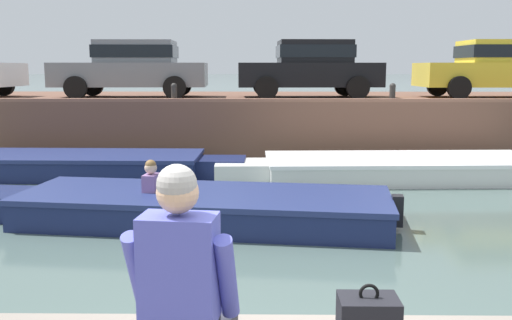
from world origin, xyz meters
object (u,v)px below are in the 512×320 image
object	(u,v)px
boat_moored_west_navy	(93,165)
mooring_bollard_mid	(174,92)
mooring_bollard_east	(392,92)
motorboat_passing	(187,207)
car_centre_black	(310,66)
car_left_inner_grey	(133,66)
person_seated_left	(182,283)
boat_moored_central_white	(388,168)
car_right_inner_yellow	(497,66)

from	to	relation	value
boat_moored_west_navy	mooring_bollard_mid	bearing A→B (deg)	48.88
mooring_bollard_mid	mooring_bollard_east	xyz separation A→B (m)	(5.28, 0.00, 0.00)
motorboat_passing	car_centre_black	size ratio (longest dim) A/B	1.73
car_left_inner_grey	person_seated_left	bearing A→B (deg)	-76.44
boat_moored_west_navy	person_seated_left	size ratio (longest dim) A/B	6.36
boat_moored_west_navy	car_centre_black	world-z (taller)	car_centre_black
boat_moored_west_navy	motorboat_passing	size ratio (longest dim) A/B	0.90
mooring_bollard_mid	person_seated_left	distance (m)	11.39
boat_moored_central_white	mooring_bollard_east	world-z (taller)	mooring_bollard_east
boat_moored_west_navy	mooring_bollard_east	size ratio (longest dim) A/B	13.78
car_centre_black	car_left_inner_grey	bearing A→B (deg)	-180.00
mooring_bollard_east	car_left_inner_grey	bearing A→B (deg)	163.78
person_seated_left	boat_moored_central_white	bearing A→B (deg)	71.84
car_centre_black	mooring_bollard_east	bearing A→B (deg)	-46.86
boat_moored_west_navy	car_right_inner_yellow	world-z (taller)	car_right_inner_yellow
car_centre_black	car_right_inner_yellow	xyz separation A→B (m)	(5.09, -0.00, 0.00)
boat_moored_central_white	car_left_inner_grey	world-z (taller)	car_left_inner_grey
boat_moored_west_navy	person_seated_left	xyz separation A→B (m)	(3.28, -9.50, 1.06)
boat_moored_west_navy	mooring_bollard_mid	distance (m)	2.76
motorboat_passing	car_centre_black	bearing A→B (deg)	71.69
boat_moored_central_white	mooring_bollard_mid	size ratio (longest dim) A/B	15.30
car_left_inner_grey	motorboat_passing	bearing A→B (deg)	-71.87
boat_moored_west_navy	mooring_bollard_east	distance (m)	7.18
boat_moored_west_navy	car_right_inner_yellow	size ratio (longest dim) A/B	1.50
boat_moored_west_navy	car_left_inner_grey	distance (m)	4.26
car_right_inner_yellow	mooring_bollard_mid	xyz separation A→B (m)	(-8.55, -1.95, -0.61)
car_left_inner_grey	car_centre_black	world-z (taller)	same
boat_moored_central_white	car_right_inner_yellow	world-z (taller)	car_right_inner_yellow
boat_moored_west_navy	person_seated_left	distance (m)	10.11
boat_moored_central_white	mooring_bollard_east	xyz separation A→B (m)	(0.48, 1.98, 1.53)
car_right_inner_yellow	mooring_bollard_east	size ratio (longest dim) A/B	9.17
car_left_inner_grey	mooring_bollard_mid	world-z (taller)	car_left_inner_grey
mooring_bollard_mid	motorboat_passing	bearing A→B (deg)	-79.53
boat_moored_central_white	mooring_bollard_east	bearing A→B (deg)	76.34
mooring_bollard_east	car_centre_black	bearing A→B (deg)	133.14
car_centre_black	mooring_bollard_east	distance (m)	2.74
car_right_inner_yellow	car_left_inner_grey	bearing A→B (deg)	179.99
car_right_inner_yellow	mooring_bollard_mid	world-z (taller)	car_right_inner_yellow
motorboat_passing	person_seated_left	distance (m)	5.94
mooring_bollard_mid	mooring_bollard_east	world-z (taller)	same
car_right_inner_yellow	motorboat_passing	bearing A→B (deg)	-135.53
car_centre_black	person_seated_left	size ratio (longest dim) A/B	4.06
motorboat_passing	car_right_inner_yellow	bearing A→B (deg)	44.47
motorboat_passing	car_left_inner_grey	distance (m)	8.08
boat_moored_west_navy	motorboat_passing	world-z (taller)	motorboat_passing
car_left_inner_grey	mooring_bollard_mid	size ratio (longest dim) A/B	9.46
mooring_bollard_mid	person_seated_left	world-z (taller)	mooring_bollard_mid
car_left_inner_grey	mooring_bollard_east	world-z (taller)	car_left_inner_grey
boat_moored_central_white	car_right_inner_yellow	size ratio (longest dim) A/B	1.67
car_left_inner_grey	car_centre_black	size ratio (longest dim) A/B	1.07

